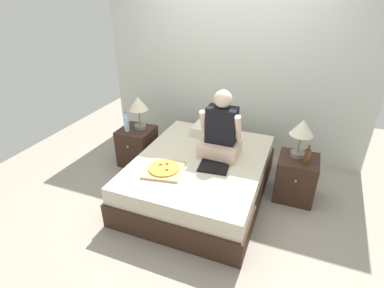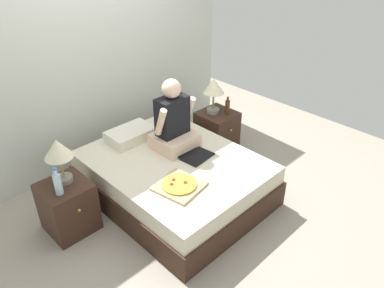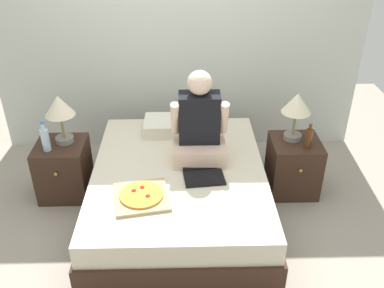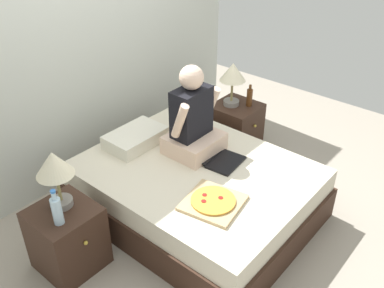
{
  "view_description": "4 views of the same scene",
  "coord_description": "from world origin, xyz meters",
  "views": [
    {
      "loc": [
        1.0,
        -2.79,
        2.25
      ],
      "look_at": [
        -0.02,
        -0.21,
        0.77
      ],
      "focal_mm": 28.0,
      "sensor_mm": 36.0,
      "label": 1
    },
    {
      "loc": [
        -2.14,
        -2.45,
        2.65
      ],
      "look_at": [
        0.14,
        -0.13,
        0.66
      ],
      "focal_mm": 35.0,
      "sensor_mm": 36.0,
      "label": 2
    },
    {
      "loc": [
        0.04,
        -2.94,
        2.47
      ],
      "look_at": [
        0.11,
        -0.16,
        0.81
      ],
      "focal_mm": 40.0,
      "sensor_mm": 36.0,
      "label": 3
    },
    {
      "loc": [
        -2.21,
        -1.82,
        2.51
      ],
      "look_at": [
        -0.02,
        0.04,
        0.7
      ],
      "focal_mm": 40.0,
      "sensor_mm": 36.0,
      "label": 4
    }
  ],
  "objects": [
    {
      "name": "ground_plane",
      "position": [
        0.0,
        0.0,
        0.0
      ],
      "size": [
        5.76,
        5.76,
        0.0
      ],
      "primitive_type": "plane",
      "color": "#9E9384"
    },
    {
      "name": "wall_back",
      "position": [
        0.0,
        1.29,
        1.25
      ],
      "size": [
        3.76,
        0.12,
        2.5
      ],
      "primitive_type": "cube",
      "color": "silver",
      "rests_on": "ground"
    },
    {
      "name": "bed",
      "position": [
        0.0,
        0.0,
        0.24
      ],
      "size": [
        1.46,
        1.86,
        0.48
      ],
      "color": "#382319",
      "rests_on": "ground"
    },
    {
      "name": "nightstand_left",
      "position": [
        -1.06,
        0.35,
        0.26
      ],
      "size": [
        0.44,
        0.47,
        0.52
      ],
      "color": "#382319",
      "rests_on": "ground"
    },
    {
      "name": "lamp_on_left_nightstand",
      "position": [
        -1.02,
        0.4,
        0.85
      ],
      "size": [
        0.26,
        0.26,
        0.45
      ],
      "color": "gray",
      "rests_on": "nightstand_left"
    },
    {
      "name": "water_bottle",
      "position": [
        -1.14,
        0.26,
        0.63
      ],
      "size": [
        0.07,
        0.07,
        0.28
      ],
      "color": "silver",
      "rests_on": "nightstand_left"
    },
    {
      "name": "nightstand_right",
      "position": [
        1.06,
        0.35,
        0.26
      ],
      "size": [
        0.44,
        0.47,
        0.52
      ],
      "color": "#382319",
      "rests_on": "ground"
    },
    {
      "name": "lamp_on_right_nightstand",
      "position": [
        1.03,
        0.4,
        0.85
      ],
      "size": [
        0.26,
        0.26,
        0.45
      ],
      "color": "gray",
      "rests_on": "nightstand_right"
    },
    {
      "name": "beer_bottle",
      "position": [
        1.13,
        0.25,
        0.62
      ],
      "size": [
        0.06,
        0.06,
        0.23
      ],
      "color": "#512D14",
      "rests_on": "nightstand_right"
    },
    {
      "name": "pillow",
      "position": [
        -0.07,
        0.65,
        0.54
      ],
      "size": [
        0.52,
        0.34,
        0.12
      ],
      "primitive_type": "cube",
      "color": "silver",
      "rests_on": "bed"
    },
    {
      "name": "person_seated",
      "position": [
        0.18,
        0.19,
        0.77
      ],
      "size": [
        0.47,
        0.4,
        0.78
      ],
      "color": "beige",
      "rests_on": "bed"
    },
    {
      "name": "laptop",
      "position": [
        0.2,
        -0.08,
        0.5
      ],
      "size": [
        0.36,
        0.45,
        0.07
      ],
      "color": "black",
      "rests_on": "bed"
    },
    {
      "name": "pizza_box",
      "position": [
        -0.28,
        -0.38,
        0.5
      ],
      "size": [
        0.46,
        0.46,
        0.04
      ],
      "color": "tan",
      "rests_on": "bed"
    }
  ]
}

